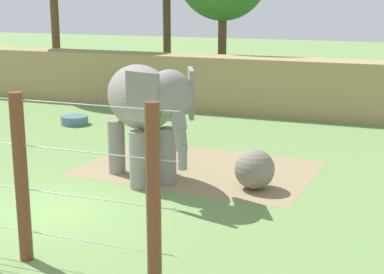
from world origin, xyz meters
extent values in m
plane|color=#6B8E4C|center=(0.00, 0.00, 0.00)|extent=(120.00, 120.00, 0.00)
cube|color=#937F5B|center=(2.02, 4.69, 0.00)|extent=(7.05, 4.94, 0.01)
cube|color=tan|center=(0.00, 13.82, 1.24)|extent=(36.00, 1.80, 2.47)
cylinder|color=gray|center=(1.71, 3.00, 0.79)|extent=(0.50, 0.50, 1.58)
cylinder|color=gray|center=(1.14, 2.34, 0.79)|extent=(0.50, 0.50, 1.58)
cylinder|color=gray|center=(0.48, 4.05, 0.79)|extent=(0.50, 0.50, 1.58)
cylinder|color=gray|center=(-0.09, 3.39, 0.79)|extent=(0.50, 0.50, 1.58)
ellipsoid|color=gray|center=(0.81, 3.19, 2.35)|extent=(3.27, 3.11, 1.81)
ellipsoid|color=gray|center=(2.21, 2.00, 2.67)|extent=(1.66, 1.67, 1.31)
cube|color=gray|center=(2.57, 2.59, 2.67)|extent=(0.53, 0.97, 1.24)
cube|color=gray|center=(1.69, 1.56, 2.67)|extent=(1.01, 0.38, 1.24)
cylinder|color=gray|center=(2.58, 1.68, 2.20)|extent=(0.66, 0.63, 0.71)
cylinder|color=gray|center=(2.69, 1.60, 1.70)|extent=(0.50, 0.49, 0.66)
cylinder|color=gray|center=(2.75, 1.54, 1.24)|extent=(0.33, 0.33, 0.62)
cylinder|color=gray|center=(-0.44, 4.26, 2.24)|extent=(0.33, 0.31, 0.90)
sphere|color=gray|center=(4.09, 3.42, 0.55)|extent=(1.10, 1.10, 1.10)
cylinder|color=brown|center=(1.03, -2.46, 1.68)|extent=(0.27, 0.27, 3.35)
cylinder|color=brown|center=(3.82, -2.46, 1.68)|extent=(0.27, 0.27, 3.35)
cylinder|color=slate|center=(-4.93, 8.72, 0.17)|extent=(1.10, 1.10, 0.35)
cylinder|color=#38607A|center=(-4.93, 8.72, 0.32)|extent=(1.01, 1.01, 0.02)
cylinder|color=brown|center=(-10.59, 16.04, 3.03)|extent=(0.44, 0.44, 6.05)
cylinder|color=brown|center=(-5.28, 19.05, 3.02)|extent=(0.44, 0.44, 6.04)
cylinder|color=brown|center=(-1.53, 17.59, 2.18)|extent=(0.44, 0.44, 4.36)
camera|label=1|loc=(7.94, -11.21, 5.07)|focal=54.38mm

